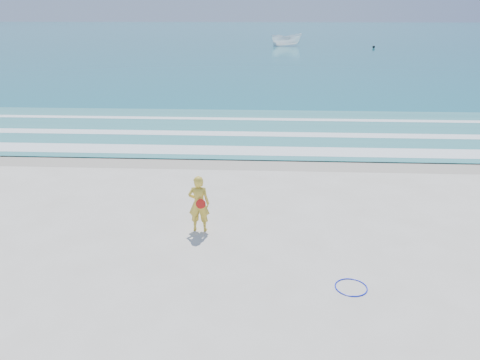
{
  "coord_description": "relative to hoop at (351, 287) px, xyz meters",
  "views": [
    {
      "loc": [
        1.4,
        -9.42,
        5.97
      ],
      "look_at": [
        0.68,
        4.0,
        1.0
      ],
      "focal_mm": 35.0,
      "sensor_mm": 36.0,
      "label": 1
    }
  ],
  "objects": [
    {
      "name": "ground",
      "position": [
        -3.44,
        0.21,
        -0.01
      ],
      "size": [
        400.0,
        400.0,
        0.0
      ],
      "primitive_type": "plane",
      "color": "silver",
      "rests_on": "ground"
    },
    {
      "name": "hoop",
      "position": [
        0.0,
        0.0,
        0.0
      ],
      "size": [
        0.82,
        0.82,
        0.03
      ],
      "primitive_type": "torus",
      "rotation": [
        0.0,
        0.0,
        0.12
      ],
      "color": "#0C1EDC",
      "rests_on": "ground"
    },
    {
      "name": "foam_mid",
      "position": [
        -3.44,
        13.41,
        0.04
      ],
      "size": [
        400.0,
        0.9,
        0.01
      ],
      "primitive_type": "cube",
      "color": "white",
      "rests_on": "shallow"
    },
    {
      "name": "boat",
      "position": [
        1.29,
        70.17,
        1.0
      ],
      "size": [
        5.35,
        2.92,
        1.96
      ],
      "primitive_type": "imported",
      "rotation": [
        0.0,
        0.0,
        1.78
      ],
      "color": "white",
      "rests_on": "ocean"
    },
    {
      "name": "foam_near",
      "position": [
        -3.44,
        10.51,
        0.04
      ],
      "size": [
        400.0,
        1.4,
        0.01
      ],
      "primitive_type": "cube",
      "color": "white",
      "rests_on": "shallow"
    },
    {
      "name": "ocean",
      "position": [
        -3.44,
        105.21,
        0.01
      ],
      "size": [
        400.0,
        190.0,
        0.04
      ],
      "primitive_type": "cube",
      "color": "#19727F",
      "rests_on": "ground"
    },
    {
      "name": "foam_far",
      "position": [
        -3.44,
        16.71,
        0.04
      ],
      "size": [
        400.0,
        0.6,
        0.01
      ],
      "primitive_type": "cube",
      "color": "white",
      "rests_on": "shallow"
    },
    {
      "name": "buoy",
      "position": [
        14.55,
        66.35,
        0.24
      ],
      "size": [
        0.42,
        0.42,
        0.42
      ],
      "primitive_type": "sphere",
      "color": "black",
      "rests_on": "ocean"
    },
    {
      "name": "woman",
      "position": [
        -3.82,
        2.72,
        0.81
      ],
      "size": [
        0.61,
        0.43,
        1.64
      ],
      "color": "gold",
      "rests_on": "ground"
    },
    {
      "name": "wet_sand",
      "position": [
        -3.44,
        9.21,
        -0.01
      ],
      "size": [
        400.0,
        2.4,
        0.0
      ],
      "primitive_type": "cube",
      "color": "#B2A893",
      "rests_on": "ground"
    },
    {
      "name": "shallow",
      "position": [
        -3.44,
        14.21,
        0.03
      ],
      "size": [
        400.0,
        10.0,
        0.01
      ],
      "primitive_type": "cube",
      "color": "#59B7AD",
      "rests_on": "ocean"
    }
  ]
}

